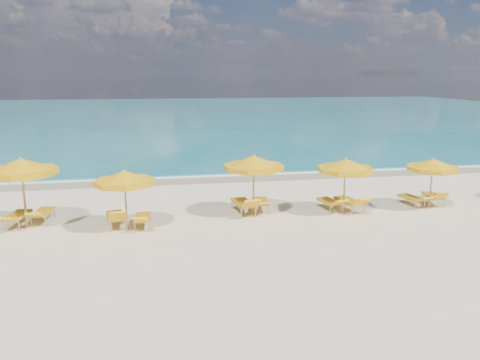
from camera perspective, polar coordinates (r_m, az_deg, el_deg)
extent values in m
plane|color=beige|center=(18.20, 0.81, -4.72)|extent=(120.00, 120.00, 0.00)
cube|color=#146A72|center=(65.36, -7.08, 7.94)|extent=(120.00, 80.00, 0.30)
cube|color=tan|center=(25.27, -2.30, 0.28)|extent=(120.00, 2.60, 0.01)
cube|color=white|center=(26.04, -2.53, 0.66)|extent=(120.00, 1.20, 0.03)
cube|color=white|center=(34.60, -14.37, 3.32)|extent=(14.00, 0.36, 0.05)
cube|color=white|center=(42.91, 5.40, 5.44)|extent=(18.00, 0.30, 0.05)
cylinder|color=tan|center=(18.61, -24.85, -1.54)|extent=(0.08, 0.08, 2.51)
cone|color=#E6A40B|center=(18.40, -25.16, 1.64)|extent=(2.60, 2.60, 0.50)
cylinder|color=#E6A40B|center=(18.44, -25.09, 0.89)|extent=(2.62, 2.62, 0.20)
sphere|color=tan|center=(18.36, -25.23, 2.42)|extent=(0.11, 0.11, 0.11)
cylinder|color=tan|center=(17.17, -13.75, -2.49)|extent=(0.07, 0.07, 2.13)
cone|color=#E6A40B|center=(16.96, -13.91, 0.43)|extent=(2.44, 2.44, 0.43)
cylinder|color=#E6A40B|center=(17.00, -13.88, -0.25)|extent=(2.46, 2.46, 0.17)
sphere|color=tan|center=(16.91, -13.95, 1.15)|extent=(0.09, 0.09, 0.09)
cylinder|color=tan|center=(18.46, 1.66, -0.71)|extent=(0.07, 0.07, 2.33)
cone|color=#E6A40B|center=(18.26, 1.68, 2.28)|extent=(3.08, 3.08, 0.47)
cylinder|color=#E6A40B|center=(18.30, 1.67, 1.57)|extent=(3.11, 3.11, 0.19)
sphere|color=tan|center=(18.22, 1.68, 3.01)|extent=(0.10, 0.10, 0.10)
cylinder|color=tan|center=(19.08, 12.62, -0.81)|extent=(0.07, 0.07, 2.18)
cone|color=#E6A40B|center=(18.89, 12.75, 1.89)|extent=(2.62, 2.62, 0.44)
cylinder|color=#E6A40B|center=(18.93, 12.72, 1.25)|extent=(2.65, 2.65, 0.17)
sphere|color=tan|center=(18.85, 12.78, 2.55)|extent=(0.10, 0.10, 0.10)
cylinder|color=tan|center=(20.86, 22.27, -0.48)|extent=(0.06, 0.06, 2.06)
cone|color=#E6A40B|center=(20.69, 22.47, 1.85)|extent=(2.49, 2.49, 0.41)
cylinder|color=#E6A40B|center=(20.73, 22.42, 1.30)|extent=(2.51, 2.51, 0.16)
sphere|color=tan|center=(20.66, 22.52, 2.42)|extent=(0.09, 0.09, 0.09)
cube|color=#E6A90E|center=(19.24, -25.43, -3.86)|extent=(0.74, 1.37, 0.08)
cube|color=#E6A90E|center=(18.38, -26.56, -4.31)|extent=(0.65, 0.67, 0.31)
cube|color=#E6A90E|center=(19.33, -22.84, -3.59)|extent=(0.66, 1.29, 0.08)
cube|color=#E6A90E|center=(18.49, -23.70, -3.94)|extent=(0.60, 0.60, 0.34)
cube|color=#E6A90E|center=(17.85, -14.94, -4.25)|extent=(0.80, 1.40, 0.08)
cube|color=#E6A90E|center=(16.95, -14.73, -4.35)|extent=(0.66, 0.58, 0.50)
cube|color=#E6A90E|center=(17.60, -11.79, -4.47)|extent=(0.56, 1.19, 0.07)
cube|color=#E6A90E|center=(16.77, -11.98, -4.81)|extent=(0.54, 0.52, 0.35)
cube|color=#E6A90E|center=(18.87, 0.36, -2.79)|extent=(0.81, 1.49, 0.09)
cube|color=#E6A90E|center=(17.93, 1.31, -2.94)|extent=(0.70, 0.66, 0.48)
cube|color=#E6A90E|center=(19.38, 2.55, -2.58)|extent=(0.65, 1.24, 0.07)
cube|color=#E6A90E|center=(18.53, 2.84, -2.94)|extent=(0.59, 0.60, 0.29)
cube|color=#E6A90E|center=(19.67, 10.76, -2.55)|extent=(0.72, 1.28, 0.07)
cube|color=#E6A90E|center=(18.92, 12.02, -2.74)|extent=(0.61, 0.60, 0.36)
cube|color=#E6A90E|center=(19.77, 13.09, -2.45)|extent=(0.88, 1.46, 0.08)
cube|color=#E6A90E|center=(18.99, 14.72, -2.56)|extent=(0.71, 0.68, 0.45)
cube|color=#E6A90E|center=(21.27, 20.11, -2.00)|extent=(0.71, 1.23, 0.07)
cube|color=#E6A90E|center=(20.65, 21.58, -2.20)|extent=(0.60, 0.60, 0.30)
cube|color=#E6A90E|center=(21.88, 22.41, -1.76)|extent=(0.76, 1.27, 0.07)
cube|color=#E6A90E|center=(21.11, 23.20, -1.82)|extent=(0.62, 0.57, 0.42)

